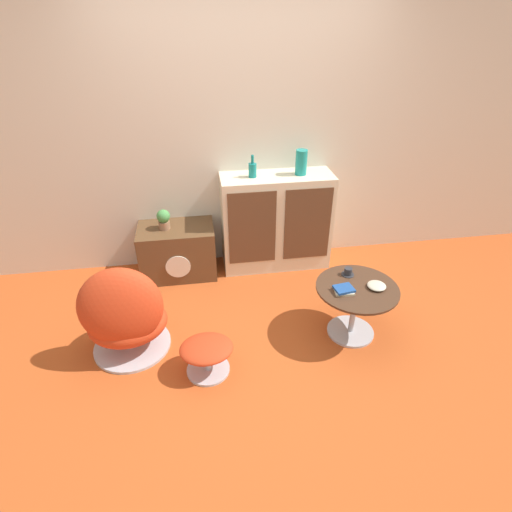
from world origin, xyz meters
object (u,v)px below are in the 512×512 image
sideboard (276,222)px  vase_inner_left (301,162)px  bowl (377,286)px  egg_chair (125,316)px  vase_leftmost (253,170)px  tv_console (178,251)px  coffee_table (355,302)px  ottoman (207,352)px  teacup (348,272)px  book_stack (344,290)px  potted_plant (164,219)px

sideboard → vase_inner_left: vase_inner_left is taller
bowl → egg_chair: bearing=177.3°
vase_inner_left → vase_leftmost: bearing=180.0°
tv_console → bowl: tv_console is taller
vase_leftmost → egg_chair: bearing=-135.8°
sideboard → coffee_table: 1.22m
tv_console → ottoman: size_ratio=1.87×
egg_chair → vase_inner_left: bearing=34.6°
egg_chair → teacup: (1.73, 0.11, 0.13)m
sideboard → egg_chair: sideboard is taller
ottoman → sideboard: bearing=60.6°
book_stack → teacup: bearing=62.9°
sideboard → egg_chair: size_ratio=1.33×
sideboard → teacup: bearing=-67.9°
ottoman → bowl: 1.36m
potted_plant → bowl: potted_plant is taller
tv_console → teacup: teacup is taller
ottoman → potted_plant: bearing=102.8°
teacup → book_stack: 0.24m
ottoman → book_stack: bearing=10.2°
vase_inner_left → book_stack: 1.32m
potted_plant → book_stack: potted_plant is taller
tv_console → bowl: 1.91m
tv_console → sideboard: bearing=1.7°
bowl → ottoman: bearing=-171.3°
vase_inner_left → book_stack: bearing=-87.0°
coffee_table → book_stack: size_ratio=4.06×
potted_plant → bowl: bearing=-35.0°
coffee_table → bowl: (0.14, -0.03, 0.16)m
bowl → tv_console: bearing=143.3°
vase_inner_left → book_stack: size_ratio=1.47×
teacup → vase_inner_left: bearing=99.9°
sideboard → ottoman: bearing=-119.4°
coffee_table → book_stack: bearing=-163.0°
tv_console → teacup: 1.67m
potted_plant → vase_inner_left: bearing=1.4°
tv_console → vase_leftmost: vase_leftmost is taller
tv_console → vase_leftmost: size_ratio=3.51×
tv_console → ottoman: bearing=-81.1°
egg_chair → teacup: 1.74m
egg_chair → potted_plant: bearing=75.5°
sideboard → bowl: (0.55, -1.16, -0.00)m
tv_console → vase_leftmost: (0.75, 0.03, 0.77)m
potted_plant → tv_console: bearing=-0.5°
sideboard → vase_inner_left: (0.22, 0.00, 0.59)m
egg_chair → book_stack: (1.62, -0.10, 0.13)m
vase_leftmost → vase_inner_left: 0.45m
egg_chair → bowl: bearing=-2.7°
ottoman → vase_inner_left: bearing=54.1°
vase_inner_left → potted_plant: 1.37m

